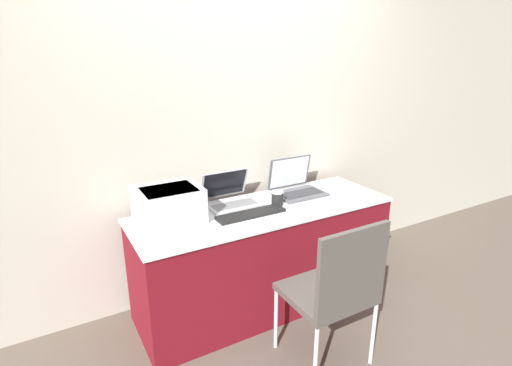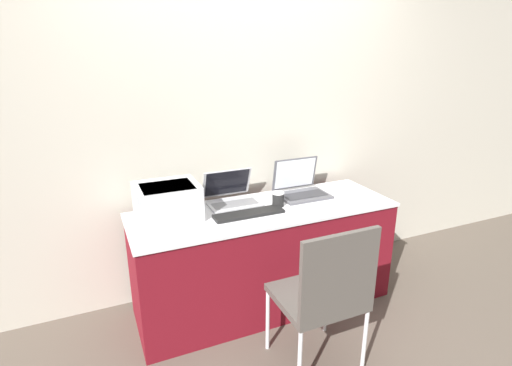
% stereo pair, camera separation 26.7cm
% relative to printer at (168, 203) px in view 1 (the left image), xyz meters
% --- Properties ---
extents(ground_plane, '(14.00, 14.00, 0.00)m').
position_rel_printer_xyz_m(ground_plane, '(0.63, -0.40, -0.87)').
color(ground_plane, brown).
extents(wall_back, '(8.00, 0.05, 2.60)m').
position_rel_printer_xyz_m(wall_back, '(0.63, 0.31, 0.43)').
color(wall_back, '#B7B2A3').
rests_on(wall_back, ground_plane).
extents(table, '(1.82, 0.61, 0.75)m').
position_rel_printer_xyz_m(table, '(0.63, -0.11, -0.49)').
color(table, maroon).
rests_on(table, ground_plane).
extents(printer, '(0.40, 0.32, 0.22)m').
position_rel_printer_xyz_m(printer, '(0.00, 0.00, 0.00)').
color(printer, '#B2B7BC').
rests_on(printer, table).
extents(laptop_left, '(0.36, 0.31, 0.22)m').
position_rel_printer_xyz_m(laptop_left, '(0.46, 0.08, -0.07)').
color(laptop_left, '#B7B7BC').
rests_on(laptop_left, table).
extents(laptop_right, '(0.36, 0.30, 0.26)m').
position_rel_printer_xyz_m(laptop_right, '(0.99, 0.04, -0.06)').
color(laptop_right, '#4C4C51').
rests_on(laptop_right, table).
extents(external_keyboard, '(0.47, 0.12, 0.02)m').
position_rel_printer_xyz_m(external_keyboard, '(0.49, -0.17, -0.11)').
color(external_keyboard, black).
rests_on(external_keyboard, table).
extents(coffee_cup, '(0.08, 0.08, 0.10)m').
position_rel_printer_xyz_m(coffee_cup, '(0.74, -0.10, -0.07)').
color(coffee_cup, black).
rests_on(coffee_cup, table).
extents(chair, '(0.46, 0.43, 0.92)m').
position_rel_printer_xyz_m(chair, '(0.66, -0.83, -0.34)').
color(chair, '#4C4742').
rests_on(chair, ground_plane).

